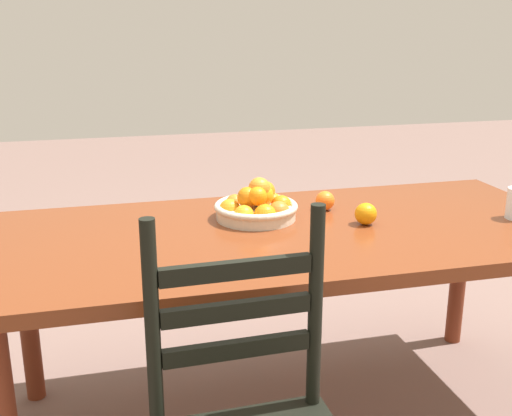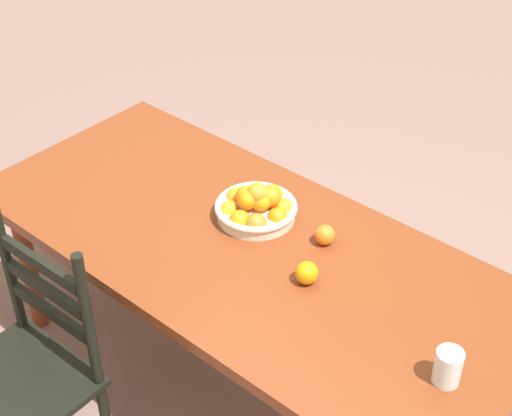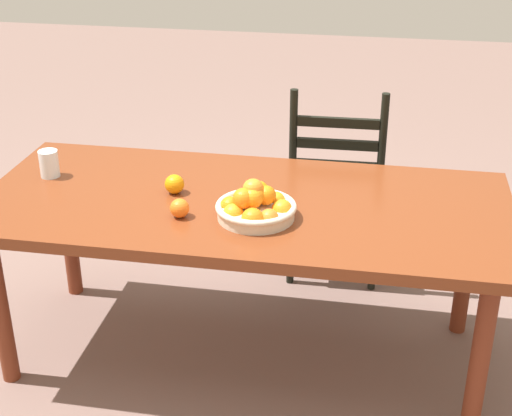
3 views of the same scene
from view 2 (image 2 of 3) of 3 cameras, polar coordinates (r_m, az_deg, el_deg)
The scene contains 7 objects.
ground_plane at distance 3.20m, azimuth -0.67°, elevation -12.68°, with size 12.00×12.00×0.00m, color #775C54.
dining_table at distance 2.74m, azimuth -0.76°, elevation -3.75°, with size 2.05×0.91×0.72m.
chair_near_window at distance 2.71m, azimuth -16.72°, elevation -11.68°, with size 0.47×0.47×0.99m.
fruit_bowl at distance 2.78m, azimuth 0.06°, elevation 0.12°, with size 0.30×0.30×0.15m.
orange_loose_0 at distance 2.68m, azimuth 5.08°, elevation -1.98°, with size 0.07×0.07×0.07m, color orange.
orange_loose_1 at distance 2.52m, azimuth 3.74°, elevation -4.77°, with size 0.08×0.08×0.08m, color orange.
drinking_glass at distance 2.27m, azimuth 13.90°, elevation -11.25°, with size 0.08×0.08×0.11m, color silver.
Camera 2 is at (-1.40, 1.55, 2.42)m, focal length 54.53 mm.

